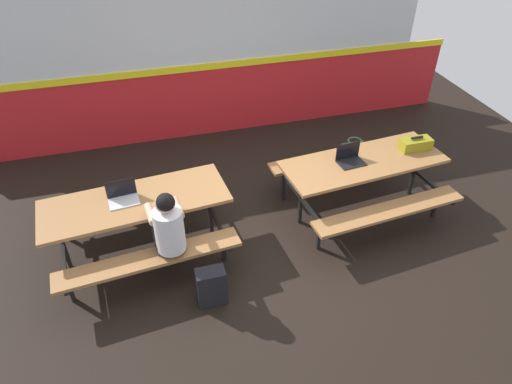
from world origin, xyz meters
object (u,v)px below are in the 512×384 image
(laptop_silver, at_px, (123,197))
(toolbox_grey, at_px, (416,144))
(picnic_table_right, at_px, (362,171))
(student_nearer, at_px, (168,228))
(backpack_dark, at_px, (211,286))
(tote_bag_bright, at_px, (353,154))
(laptop_dark, at_px, (350,159))
(picnic_table_left, at_px, (137,211))

(laptop_silver, relative_size, toolbox_grey, 0.85)
(picnic_table_right, xyz_separation_m, student_nearer, (-2.47, -0.57, 0.13))
(backpack_dark, height_order, tote_bag_bright, backpack_dark)
(laptop_silver, height_order, laptop_dark, same)
(picnic_table_right, distance_m, tote_bag_bright, 1.08)
(picnic_table_right, bearing_deg, student_nearer, -167.07)
(picnic_table_left, height_order, laptop_dark, laptop_dark)
(picnic_table_left, distance_m, tote_bag_bright, 3.31)
(laptop_dark, bearing_deg, backpack_dark, -152.17)
(picnic_table_right, height_order, laptop_silver, laptop_silver)
(picnic_table_left, height_order, backpack_dark, picnic_table_left)
(backpack_dark, xyz_separation_m, tote_bag_bright, (2.51, 1.95, -0.02))
(toolbox_grey, height_order, tote_bag_bright, toolbox_grey)
(student_nearer, height_order, toolbox_grey, student_nearer)
(toolbox_grey, relative_size, tote_bag_bright, 0.93)
(picnic_table_left, bearing_deg, backpack_dark, -57.30)
(student_nearer, relative_size, toolbox_grey, 3.02)
(laptop_silver, bearing_deg, laptop_dark, 0.64)
(tote_bag_bright, bearing_deg, backpack_dark, -142.17)
(picnic_table_left, height_order, tote_bag_bright, picnic_table_left)
(picnic_table_right, relative_size, toolbox_grey, 5.22)
(picnic_table_left, distance_m, toolbox_grey, 3.52)
(picnic_table_right, xyz_separation_m, laptop_dark, (-0.18, 0.02, 0.21))
(laptop_dark, height_order, tote_bag_bright, laptop_dark)
(backpack_dark, bearing_deg, picnic_table_right, 25.32)
(laptop_silver, bearing_deg, picnic_table_left, -12.78)
(picnic_table_right, relative_size, laptop_silver, 6.15)
(toolbox_grey, relative_size, backpack_dark, 0.91)
(student_nearer, distance_m, toolbox_grey, 3.28)
(picnic_table_right, distance_m, laptop_dark, 0.28)
(picnic_table_left, xyz_separation_m, laptop_dark, (2.58, 0.06, 0.21))
(picnic_table_right, distance_m, laptop_silver, 2.89)
(laptop_dark, height_order, backpack_dark, laptop_dark)
(backpack_dark, relative_size, tote_bag_bright, 1.02)
(picnic_table_left, xyz_separation_m, backpack_dark, (0.63, -0.98, -0.36))
(laptop_dark, xyz_separation_m, backpack_dark, (-1.96, -1.03, -0.57))
(toolbox_grey, bearing_deg, laptop_dark, -176.79)
(picnic_table_right, height_order, student_nearer, student_nearer)
(student_nearer, relative_size, backpack_dark, 2.74)
(backpack_dark, bearing_deg, toolbox_grey, 20.62)
(picnic_table_right, xyz_separation_m, laptop_silver, (-2.88, -0.01, 0.21))
(picnic_table_left, distance_m, laptop_dark, 2.59)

